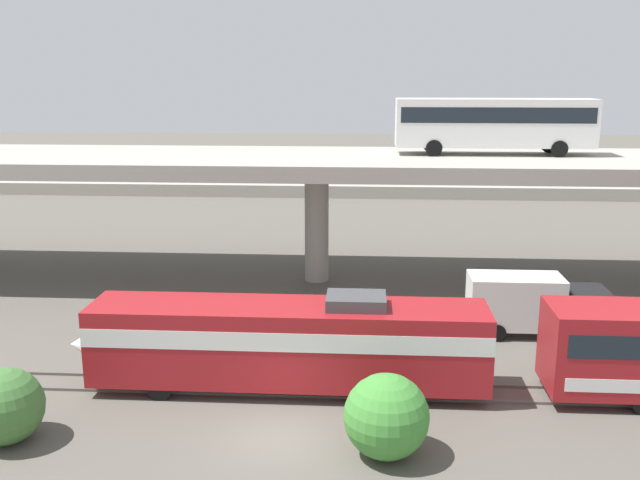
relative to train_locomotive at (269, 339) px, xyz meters
name	(u,v)px	position (x,y,z in m)	size (l,w,h in m)	color
ground_plane	(279,437)	(0.88, -4.00, -2.19)	(260.00, 260.00, 0.00)	#565149
rail_strip_near	(289,396)	(0.88, -0.75, -2.13)	(110.00, 0.12, 0.12)	#59544C
rail_strip_far	(292,380)	(0.88, 0.75, -2.13)	(110.00, 0.12, 0.12)	#59544C
train_locomotive	(269,339)	(0.00, 0.00, 0.00)	(17.38, 3.04, 4.18)	maroon
highway_overpass	(317,166)	(0.88, 16.00, 5.10)	(96.00, 10.81, 7.94)	#9E998E
transit_bus_on_overpass	(494,121)	(11.71, 17.19, 7.81)	(12.00, 2.68, 3.40)	silver
service_truck_west	(532,303)	(12.35, 7.13, -0.55)	(6.80, 2.46, 3.04)	black
pier_parking_lot	(338,185)	(0.88, 51.00, -1.54)	(74.71, 10.45, 1.30)	#9E998E
parked_car_0	(289,171)	(-4.66, 51.49, -0.12)	(4.60, 1.98, 1.50)	#9E998C
parked_car_1	(349,170)	(2.03, 53.05, -0.12)	(4.57, 2.00, 1.50)	#B7B7BC
parked_car_2	(456,172)	(13.95, 51.80, -0.12)	(4.22, 1.85, 1.50)	#515459
parked_car_3	(354,173)	(2.71, 50.17, -0.12)	(4.35, 1.93, 1.50)	maroon
parked_car_4	(615,172)	(31.83, 53.31, -0.12)	(4.30, 1.82, 1.50)	navy
parked_car_5	(69,171)	(-29.34, 49.69, -0.12)	(4.38, 2.00, 1.50)	#B7B7BC
parked_car_6	(561,176)	(24.75, 49.29, -0.12)	(4.18, 1.84, 1.50)	#0C4C26
harbor_water	(344,164)	(0.88, 74.00, -2.19)	(140.00, 36.00, 0.01)	#2D5170
shrub_left	(5,406)	(-8.77, -4.93, -0.82)	(2.75, 2.75, 2.75)	#3E6C32
shrub_right	(386,416)	(4.72, -5.02, -0.71)	(2.96, 2.96, 2.96)	#408935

